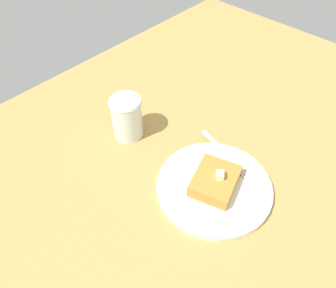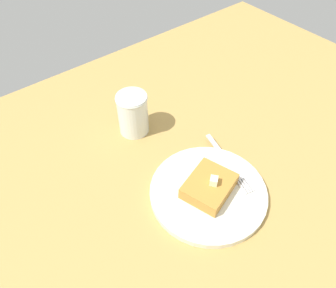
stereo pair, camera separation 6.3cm
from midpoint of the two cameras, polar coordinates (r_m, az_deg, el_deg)
table_surface at (r=65.99cm, az=18.55°, el=-8.63°), size 116.92×116.92×2.32cm
plate at (r=61.68cm, az=9.96°, el=-8.40°), size 21.54×21.54×1.27cm
toast_slice_center at (r=60.20cm, az=10.19°, el=-7.41°), size 9.79×10.82×2.58cm
butter_pat_primary at (r=58.51cm, az=11.08°, el=-6.50°), size 1.96×1.98×1.47cm
fork at (r=65.40cm, az=13.50°, el=-3.81°), size 15.86×5.32×0.36cm
syrup_jar at (r=69.52cm, az=-3.52°, el=4.95°), size 6.65×6.65×9.36cm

